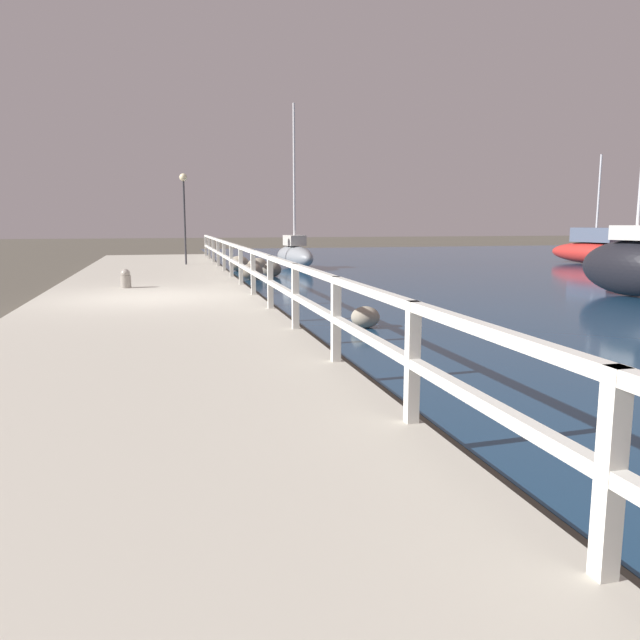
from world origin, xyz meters
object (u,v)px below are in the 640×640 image
mooring_bollard (126,279)px  sailboat_black (635,266)px  dock_lamp (184,196)px  sailboat_gray (295,254)px  sailboat_red (595,250)px

mooring_bollard → sailboat_black: sailboat_black is taller
dock_lamp → sailboat_gray: sailboat_gray is taller
dock_lamp → sailboat_black: 15.44m
sailboat_red → mooring_bollard: bearing=-170.4°
dock_lamp → sailboat_gray: size_ratio=0.53×
sailboat_red → sailboat_gray: bearing=164.2°
dock_lamp → sailboat_black: (10.74, -10.90, -2.06)m
sailboat_black → sailboat_red: 12.91m
mooring_bollard → sailboat_black: 12.76m
sailboat_black → sailboat_red: size_ratio=1.23×
mooring_bollard → sailboat_red: (19.61, 8.11, 0.14)m
dock_lamp → sailboat_red: 18.00m
sailboat_black → sailboat_red: bearing=44.8°
mooring_bollard → sailboat_gray: 10.70m
sailboat_red → sailboat_gray: sailboat_gray is taller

